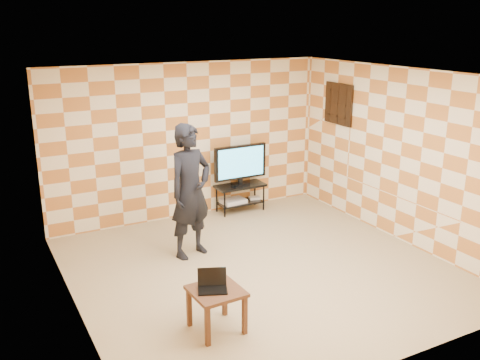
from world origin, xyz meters
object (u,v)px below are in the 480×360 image
(tv, at_px, (240,163))
(side_table, at_px, (216,297))
(person, at_px, (190,191))
(tv_stand, at_px, (240,192))

(tv, height_order, side_table, tv)
(side_table, xyz_separation_m, person, (0.55, 2.01, 0.58))
(tv_stand, height_order, person, person)
(side_table, bearing_deg, tv, 58.08)
(side_table, bearing_deg, person, 74.63)
(tv_stand, xyz_separation_m, tv, (-0.00, -0.00, 0.54))
(tv_stand, relative_size, person, 0.46)
(side_table, height_order, person, person)
(tv_stand, distance_m, person, 2.12)
(tv_stand, bearing_deg, side_table, -121.89)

